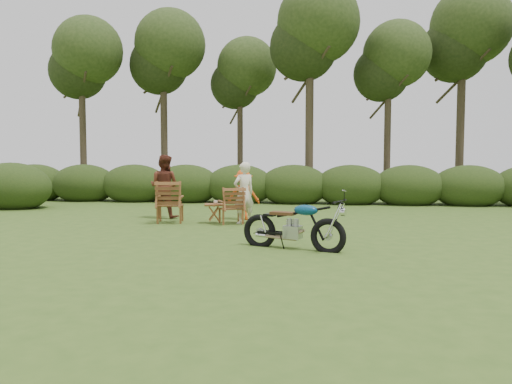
# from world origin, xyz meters

# --- Properties ---
(ground) EXTENTS (80.00, 80.00, 0.00)m
(ground) POSITION_xyz_m (0.00, 0.00, 0.00)
(ground) COLOR #37531B
(ground) RESTS_ON ground
(tree_line) EXTENTS (22.52, 11.62, 8.14)m
(tree_line) POSITION_xyz_m (0.50, 9.74, 3.81)
(tree_line) COLOR #372C1E
(tree_line) RESTS_ON ground
(motorcycle) EXTENTS (2.01, 1.31, 1.07)m
(motorcycle) POSITION_xyz_m (0.48, 0.01, 0.00)
(motorcycle) COLOR #0C68A2
(motorcycle) RESTS_ON ground
(lawn_chair_right) EXTENTS (0.82, 0.82, 0.91)m
(lawn_chair_right) POSITION_xyz_m (-1.25, 3.21, 0.00)
(lawn_chair_right) COLOR #5E2E17
(lawn_chair_right) RESTS_ON ground
(lawn_chair_left) EXTENTS (0.84, 0.84, 1.05)m
(lawn_chair_left) POSITION_xyz_m (-2.82, 3.23, 0.00)
(lawn_chair_left) COLOR #5B3116
(lawn_chair_left) RESTS_ON ground
(side_table) EXTENTS (0.56, 0.51, 0.49)m
(side_table) POSITION_xyz_m (-1.69, 3.24, 0.25)
(side_table) COLOR brown
(side_table) RESTS_ON ground
(cup) EXTENTS (0.14, 0.14, 0.09)m
(cup) POSITION_xyz_m (-1.64, 3.23, 0.53)
(cup) COLOR beige
(cup) RESTS_ON side_table
(adult_a) EXTENTS (0.67, 0.64, 1.53)m
(adult_a) POSITION_xyz_m (-0.93, 3.28, 0.00)
(adult_a) COLOR beige
(adult_a) RESTS_ON ground
(adult_b) EXTENTS (0.94, 0.79, 1.72)m
(adult_b) POSITION_xyz_m (-3.26, 4.14, 0.00)
(adult_b) COLOR #572618
(adult_b) RESTS_ON ground
(child) EXTENTS (0.89, 0.55, 1.32)m
(child) POSITION_xyz_m (-1.07, 4.08, 0.00)
(child) COLOR #DC4E14
(child) RESTS_ON ground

